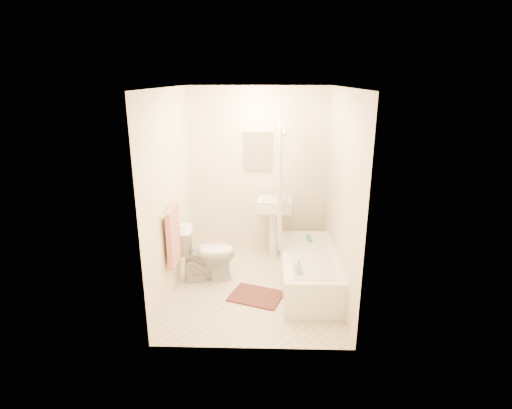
{
  "coord_description": "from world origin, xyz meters",
  "views": [
    {
      "loc": [
        0.14,
        -4.46,
        2.51
      ],
      "look_at": [
        0.0,
        0.25,
        1.0
      ],
      "focal_mm": 28.0,
      "sensor_mm": 36.0,
      "label": 1
    }
  ],
  "objects_px": {
    "sink": "(275,225)",
    "toilet": "(207,253)",
    "bathtub": "(309,270)",
    "soap_bottle": "(298,266)",
    "bath_mat": "(256,296)"
  },
  "relations": [
    {
      "from": "bathtub",
      "to": "toilet",
      "type": "bearing_deg",
      "value": 173.44
    },
    {
      "from": "sink",
      "to": "bathtub",
      "type": "distance_m",
      "value": 1.03
    },
    {
      "from": "toilet",
      "to": "sink",
      "type": "bearing_deg",
      "value": -55.51
    },
    {
      "from": "sink",
      "to": "bath_mat",
      "type": "distance_m",
      "value": 1.31
    },
    {
      "from": "toilet",
      "to": "soap_bottle",
      "type": "height_order",
      "value": "toilet"
    },
    {
      "from": "bathtub",
      "to": "soap_bottle",
      "type": "relative_size",
      "value": 8.82
    },
    {
      "from": "toilet",
      "to": "bath_mat",
      "type": "distance_m",
      "value": 0.85
    },
    {
      "from": "sink",
      "to": "soap_bottle",
      "type": "distance_m",
      "value": 1.44
    },
    {
      "from": "sink",
      "to": "toilet",
      "type": "bearing_deg",
      "value": -134.72
    },
    {
      "from": "soap_bottle",
      "to": "bath_mat",
      "type": "bearing_deg",
      "value": 155.61
    },
    {
      "from": "sink",
      "to": "bathtub",
      "type": "relative_size",
      "value": 0.62
    },
    {
      "from": "toilet",
      "to": "bathtub",
      "type": "distance_m",
      "value": 1.31
    },
    {
      "from": "bath_mat",
      "to": "soap_bottle",
      "type": "xyz_separation_m",
      "value": [
        0.47,
        -0.21,
        0.51
      ]
    },
    {
      "from": "toilet",
      "to": "bathtub",
      "type": "xyz_separation_m",
      "value": [
        1.29,
        -0.15,
        -0.14
      ]
    },
    {
      "from": "toilet",
      "to": "soap_bottle",
      "type": "bearing_deg",
      "value": -126.89
    }
  ]
}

